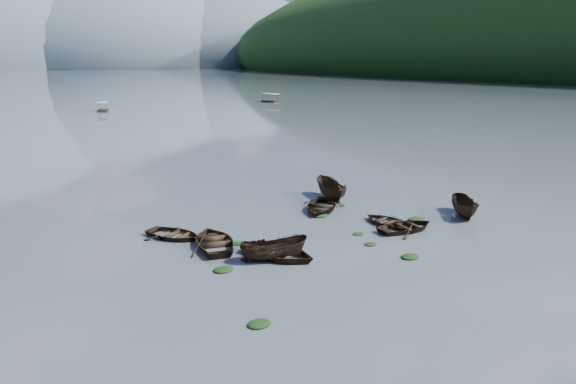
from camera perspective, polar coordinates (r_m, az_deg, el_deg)
ground_plane at (r=29.21m, az=11.79°, el=-8.95°), size 2400.00×2400.00×0.00m
haze_mtn_c at (r=933.47m, az=-20.22°, el=12.89°), size 520.00×520.00×260.00m
haze_mtn_d at (r=980.13m, az=-9.53°, el=13.59°), size 520.00×520.00×220.00m
rowboat_0 at (r=30.93m, az=-1.06°, el=-7.28°), size 5.28×5.83×0.99m
rowboat_1 at (r=33.06m, az=-8.14°, el=-5.96°), size 4.50×5.61×1.03m
rowboat_2 at (r=30.61m, az=-1.57°, el=-7.52°), size 4.34×2.53×1.58m
rowboat_3 at (r=37.68m, az=10.93°, el=-3.51°), size 3.30×4.23×0.80m
rowboat_4 at (r=36.61m, az=13.03°, el=-4.16°), size 4.42×3.20×0.90m
rowboat_5 at (r=41.19m, az=18.99°, el=-2.50°), size 3.74×4.45×1.66m
rowboat_6 at (r=35.04m, az=-12.51°, el=-4.98°), size 4.74×5.07×0.85m
rowboat_7 at (r=40.47m, az=3.65°, el=-2.01°), size 5.93×5.97×1.02m
rowboat_8 at (r=43.88m, az=4.72°, el=-0.72°), size 2.78×5.00×1.82m
weed_clump_0 at (r=23.64m, az=-3.22°, el=-14.54°), size 1.10×0.90×0.24m
weed_clump_1 at (r=33.37m, az=9.16°, el=-5.81°), size 0.87×0.70×0.19m
weed_clump_2 at (r=31.73m, az=13.40°, el=-7.12°), size 1.15×0.92×0.25m
weed_clump_3 at (r=35.15m, az=7.82°, el=-4.70°), size 0.81×0.68×0.18m
weed_clump_4 at (r=39.06m, az=14.06°, el=-3.04°), size 1.27×1.01×0.26m
weed_clump_5 at (r=29.30m, az=-7.19°, el=-8.67°), size 1.16×0.93×0.24m
weed_clump_6 at (r=33.26m, az=-5.51°, el=-5.75°), size 0.92×0.77×0.19m
weed_clump_7 at (r=38.82m, az=3.67°, el=-2.73°), size 1.16×0.93×0.25m
pontoon_centre at (r=127.45m, az=-19.88°, el=8.45°), size 3.52×5.55×1.98m
pontoon_right at (r=146.70m, az=-1.88°, el=9.97°), size 3.51×6.18×2.23m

